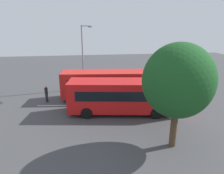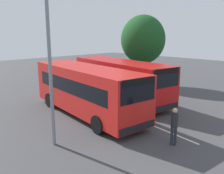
# 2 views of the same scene
# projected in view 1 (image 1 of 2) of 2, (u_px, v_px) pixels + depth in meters

# --- Properties ---
(ground_plane) EXTENTS (71.98, 71.98, 0.00)m
(ground_plane) POSITION_uv_depth(u_px,v_px,m) (111.00, 105.00, 20.41)
(ground_plane) COLOR #424244
(bus_far_left) EXTENTS (9.62, 3.52, 3.06)m
(bus_far_left) POSITION_uv_depth(u_px,v_px,m) (106.00, 84.00, 21.77)
(bus_far_left) COLOR red
(bus_far_left) RESTS_ON ground
(bus_center_left) EXTENTS (9.67, 3.91, 3.06)m
(bus_center_left) POSITION_uv_depth(u_px,v_px,m) (121.00, 96.00, 18.13)
(bus_center_left) COLOR red
(bus_center_left) RESTS_ON ground
(pedestrian) EXTENTS (0.45, 0.45, 1.80)m
(pedestrian) POSITION_uv_depth(u_px,v_px,m) (46.00, 92.00, 20.95)
(pedestrian) COLOR #232833
(pedestrian) RESTS_ON ground
(street_lamp) EXTENTS (1.20, 2.35, 7.78)m
(street_lamp) POSITION_uv_depth(u_px,v_px,m) (83.00, 54.00, 24.03)
(street_lamp) COLOR gray
(street_lamp) RESTS_ON ground
(depot_tree) EXTENTS (4.47, 4.02, 6.87)m
(depot_tree) POSITION_uv_depth(u_px,v_px,m) (178.00, 81.00, 12.26)
(depot_tree) COLOR #4C3823
(depot_tree) RESTS_ON ground
(lane_stripe_outer_left) EXTENTS (14.89, 2.00, 0.01)m
(lane_stripe_outer_left) POSITION_uv_depth(u_px,v_px,m) (111.00, 105.00, 20.40)
(lane_stripe_outer_left) COLOR silver
(lane_stripe_outer_left) RESTS_ON ground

